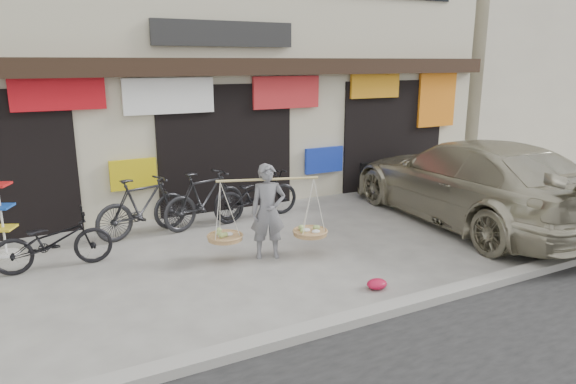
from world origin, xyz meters
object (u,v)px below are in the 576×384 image
bike_3 (205,199)px  bike_0 (53,241)px  bike_2 (256,195)px  suv (470,181)px  display_rack (2,220)px  bike_1 (143,206)px  street_vendor (268,215)px

bike_3 → bike_0: bearing=93.1°
bike_0 → bike_2: bike_2 is taller
bike_2 → suv: 4.30m
suv → display_rack: bearing=-11.0°
bike_1 → display_rack: display_rack is taller
bike_1 → suv: bearing=-125.9°
street_vendor → bike_3: street_vendor is taller
bike_0 → suv: size_ratio=0.29×
bike_1 → bike_3: bearing=-105.9°
street_vendor → bike_2: size_ratio=0.99×
bike_1 → suv: (5.99, -2.17, 0.28)m
suv → display_rack: (-8.28, 2.26, -0.24)m
bike_2 → bike_3: bike_3 is taller
bike_2 → bike_3: 1.10m
suv → display_rack: size_ratio=4.01×
street_vendor → suv: (4.41, -0.10, 0.12)m
suv → bike_1: bearing=-15.7°
bike_0 → bike_3: bearing=-70.2°
bike_3 → street_vendor: bearing=174.5°
bike_0 → suv: bearing=-98.3°
suv → display_rack: suv is taller
street_vendor → display_rack: (-3.87, 2.16, -0.12)m
bike_1 → bike_2: size_ratio=0.96×
display_rack → bike_3: bearing=-1.4°
display_rack → bike_2: bearing=-1.1°
bike_0 → street_vendor: bearing=-108.5°
bike_2 → bike_3: (-1.10, -0.00, 0.05)m
street_vendor → bike_3: bearing=118.2°
bike_1 → display_rack: bearing=71.9°
suv → street_vendor: bearing=3.0°
bike_0 → bike_3: bike_3 is taller
bike_1 → bike_2: bearing=-105.9°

